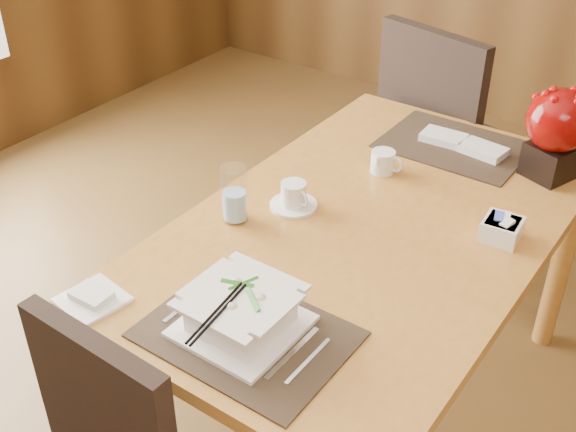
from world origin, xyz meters
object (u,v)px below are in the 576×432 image
Objects in this scene: berry_decor at (558,129)px; soup_setting at (241,313)px; dining_table at (368,251)px; sugar_caddy at (502,229)px; coffee_cup at (294,197)px; bread_plate at (92,300)px; creamer_jug at (383,162)px; water_glass at (234,194)px; far_chair at (444,135)px.

soup_setting is at bearing -107.11° from berry_decor.
sugar_caddy is (0.32, 0.14, 0.13)m from dining_table.
dining_table is at bearing 13.50° from coffee_cup.
dining_table is 10.75× the size of bread_plate.
creamer_jug is 0.45m from sugar_caddy.
water_glass is 0.72m from sugar_caddy.
coffee_cup reaches higher than bread_plate.
coffee_cup is 0.34m from creamer_jug.
bread_plate is 1.63m from far_chair.
bread_plate is (-0.06, -0.47, -0.08)m from water_glass.
soup_setting reaches higher than sugar_caddy.
soup_setting is 1.83× the size of bread_plate.
water_glass reaches higher than dining_table.
coffee_cup is 0.82× the size of water_glass.
soup_setting is 0.76m from sugar_caddy.
bread_plate is (-0.35, -0.13, -0.05)m from soup_setting.
soup_setting reaches higher than bread_plate.
creamer_jug is at bearing 66.71° from water_glass.
berry_decor is at bearing 154.56° from far_chair.
water_glass is 0.48m from bread_plate.
sugar_caddy is 0.97m from far_chair.
coffee_cup is 0.13× the size of far_chair.
creamer_jug is 0.34× the size of berry_decor.
bread_plate reaches higher than dining_table.
berry_decor is at bearing 31.16° from creamer_jug.
dining_table is 0.67m from berry_decor.
soup_setting is at bearing -116.67° from sugar_caddy.
dining_table is at bearing -120.15° from berry_decor.
far_chair is (-0.08, 0.67, -0.21)m from creamer_jug.
far_chair is (0.18, 1.61, -0.18)m from bread_plate.
creamer_jug is 0.97m from bread_plate.
bread_plate is at bearing -119.48° from berry_decor.
coffee_cup is at bearing -109.77° from creamer_jug.
soup_setting is 1.51m from far_chair.
berry_decor is (0.42, 0.27, 0.13)m from creamer_jug.
coffee_cup is at bearing -132.03° from berry_decor.
creamer_jug reaches higher than bread_plate.
far_chair is at bearing 122.67° from sugar_caddy.
far_chair is at bearing 95.81° from creamer_jug.
coffee_cup is 0.48× the size of berry_decor.
creamer_jug is (-0.11, 0.27, 0.13)m from dining_table.
bread_plate is at bearing 96.70° from far_chair.
far_chair is at bearing 101.66° from dining_table.
soup_setting is 1.13m from berry_decor.
creamer_jug is at bearing 109.96° from far_chair.
far_chair reaches higher than dining_table.
soup_setting reaches higher than coffee_cup.
soup_setting is 1.87× the size of coffee_cup.
sugar_caddy is 0.09× the size of far_chair.
soup_setting is 0.45m from water_glass.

